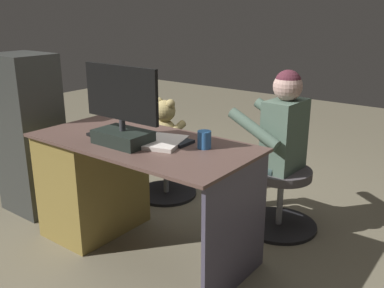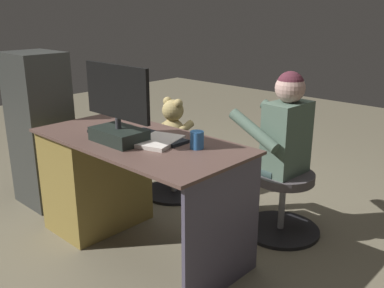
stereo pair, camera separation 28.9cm
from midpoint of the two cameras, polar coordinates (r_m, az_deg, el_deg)
name	(u,v)px [view 2 (the right image)]	position (r m, az deg, el deg)	size (l,w,h in m)	color
ground_plane	(179,227)	(3.17, 0.87, -11.03)	(10.00, 10.00, 0.00)	#706852
desk	(104,176)	(3.05, -8.95, -4.31)	(1.43, 0.70, 0.75)	brown
monitor	(118,116)	(2.56, -6.67, 3.67)	(0.56, 0.21, 0.47)	black
keyboard	(157,137)	(2.65, -1.53, 0.89)	(0.42, 0.14, 0.02)	black
computer_mouse	(127,127)	(2.85, -5.77, 2.18)	(0.06, 0.10, 0.04)	#2D2F29
cup	(197,140)	(2.46, 4.03, 0.49)	(0.08, 0.08, 0.10)	#3372BF
tv_remote	(99,130)	(2.85, -9.47, 1.82)	(0.04, 0.15, 0.02)	black
notebook_binder	(158,141)	(2.56, -1.32, 0.32)	(0.22, 0.30, 0.02)	silver
office_chair_teddy	(174,166)	(3.61, -0.17, -2.92)	(0.51, 0.51, 0.45)	black
teddy_bear	(174,123)	(3.50, -0.04, 2.81)	(0.26, 0.27, 0.39)	tan
visitor_chair	(282,199)	(3.10, 14.58, -7.21)	(0.55, 0.55, 0.45)	black
person	(274,139)	(2.99, 13.59, 0.62)	(0.58, 0.49, 1.14)	#506657
equipment_rack	(41,130)	(3.52, -17.30, 1.75)	(0.44, 0.36, 1.21)	#333532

